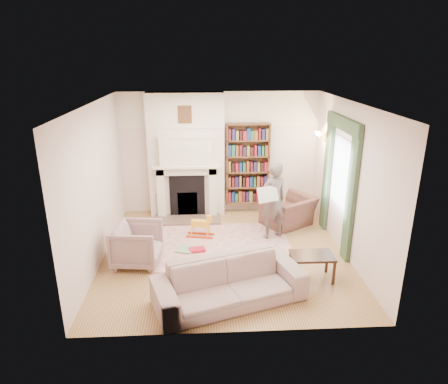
{
  "coord_description": "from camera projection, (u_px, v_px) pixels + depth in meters",
  "views": [
    {
      "loc": [
        -0.39,
        -6.74,
        3.59
      ],
      "look_at": [
        0.0,
        0.25,
        1.15
      ],
      "focal_mm": 32.0,
      "sensor_mm": 36.0,
      "label": 1
    }
  ],
  "objects": [
    {
      "name": "armchair_left",
      "position": [
        137.0,
        244.0,
        7.09
      ],
      "size": [
        0.9,
        0.88,
        0.75
      ],
      "primitive_type": "imported",
      "rotation": [
        0.0,
        0.0,
        1.47
      ],
      "color": "#A29286",
      "rests_on": "floor"
    },
    {
      "name": "board_game",
      "position": [
        186.0,
        249.0,
        7.67
      ],
      "size": [
        0.41,
        0.41,
        0.03
      ],
      "primitive_type": "cube",
      "rotation": [
        0.0,
        0.0,
        -0.26
      ],
      "color": "#D7E14F",
      "rests_on": "rug"
    },
    {
      "name": "curtain_left",
      "position": [
        351.0,
        197.0,
        6.99
      ],
      "size": [
        0.07,
        0.32,
        2.4
      ],
      "primitive_type": "cube",
      "color": "#2D432B",
      "rests_on": "floor"
    },
    {
      "name": "floor",
      "position": [
        225.0,
        254.0,
        7.55
      ],
      "size": [
        4.5,
        4.5,
        0.0
      ],
      "primitive_type": "plane",
      "color": "brown",
      "rests_on": "ground"
    },
    {
      "name": "newspaper",
      "position": [
        268.0,
        194.0,
        7.71
      ],
      "size": [
        0.45,
        0.28,
        0.29
      ],
      "primitive_type": "cube",
      "rotation": [
        -0.35,
        0.0,
        0.39
      ],
      "color": "silver",
      "rests_on": "man_reading"
    },
    {
      "name": "coffee_table",
      "position": [
        311.0,
        267.0,
        6.64
      ],
      "size": [
        0.7,
        0.45,
        0.45
      ],
      "primitive_type": null,
      "rotation": [
        0.0,
        0.0,
        -0.0
      ],
      "color": "black",
      "rests_on": "floor"
    },
    {
      "name": "wall_right",
      "position": [
        349.0,
        181.0,
        7.21
      ],
      "size": [
        0.0,
        4.5,
        4.5
      ],
      "primitive_type": "plane",
      "rotation": [
        1.57,
        0.0,
        -1.57
      ],
      "color": "silver",
      "rests_on": "floor"
    },
    {
      "name": "wall_back",
      "position": [
        219.0,
        153.0,
        9.21
      ],
      "size": [
        4.5,
        0.0,
        4.5
      ],
      "primitive_type": "plane",
      "rotation": [
        1.57,
        0.0,
        0.0
      ],
      "color": "silver",
      "rests_on": "floor"
    },
    {
      "name": "wall_sconce",
      "position": [
        316.0,
        137.0,
        8.45
      ],
      "size": [
        0.2,
        0.24,
        0.24
      ],
      "primitive_type": null,
      "color": "gold",
      "rests_on": "wall_right"
    },
    {
      "name": "rug",
      "position": [
        223.0,
        244.0,
        7.9
      ],
      "size": [
        2.63,
        2.03,
        0.01
      ],
      "primitive_type": "cube",
      "rotation": [
        0.0,
        0.0,
        0.01
      ],
      "color": "beige",
      "rests_on": "floor"
    },
    {
      "name": "wall_left",
      "position": [
        96.0,
        186.0,
        6.97
      ],
      "size": [
        0.0,
        4.5,
        4.5
      ],
      "primitive_type": "plane",
      "rotation": [
        1.57,
        0.0,
        1.57
      ],
      "color": "silver",
      "rests_on": "floor"
    },
    {
      "name": "game_box_lid",
      "position": [
        197.0,
        250.0,
        7.62
      ],
      "size": [
        0.33,
        0.25,
        0.05
      ],
      "primitive_type": "cube",
      "rotation": [
        0.0,
        0.0,
        0.2
      ],
      "color": "#B4142B",
      "rests_on": "rug"
    },
    {
      "name": "window",
      "position": [
        341.0,
        172.0,
        7.57
      ],
      "size": [
        0.02,
        0.9,
        1.3
      ],
      "primitive_type": "cube",
      "color": "silver",
      "rests_on": "wall_right"
    },
    {
      "name": "armchair_reading",
      "position": [
        288.0,
        211.0,
        8.72
      ],
      "size": [
        1.32,
        1.27,
        0.65
      ],
      "primitive_type": "imported",
      "rotation": [
        0.0,
        0.0,
        3.69
      ],
      "color": "#452925",
      "rests_on": "floor"
    },
    {
      "name": "ceiling",
      "position": [
        225.0,
        103.0,
        6.63
      ],
      "size": [
        4.5,
        4.5,
        0.0
      ],
      "primitive_type": "plane",
      "rotation": [
        3.14,
        0.0,
        0.0
      ],
      "color": "white",
      "rests_on": "wall_back"
    },
    {
      "name": "paraffin_heater",
      "position": [
        161.0,
        205.0,
        9.18
      ],
      "size": [
        0.24,
        0.24,
        0.55
      ],
      "primitive_type": "cylinder",
      "rotation": [
        0.0,
        0.0,
        0.02
      ],
      "color": "#AAACB2",
      "rests_on": "floor"
    },
    {
      "name": "pelmet",
      "position": [
        343.0,
        123.0,
        7.26
      ],
      "size": [
        0.09,
        1.7,
        0.24
      ],
      "primitive_type": "cube",
      "color": "#2D432B",
      "rests_on": "wall_right"
    },
    {
      "name": "wall_front",
      "position": [
        235.0,
        239.0,
        4.97
      ],
      "size": [
        4.5,
        0.0,
        4.5
      ],
      "primitive_type": "plane",
      "rotation": [
        -1.57,
        0.0,
        0.0
      ],
      "color": "silver",
      "rests_on": "floor"
    },
    {
      "name": "curtain_right",
      "position": [
        327.0,
        174.0,
        8.31
      ],
      "size": [
        0.07,
        0.32,
        2.4
      ],
      "primitive_type": "cube",
      "color": "#2D432B",
      "rests_on": "floor"
    },
    {
      "name": "sofa",
      "position": [
        229.0,
        283.0,
        5.99
      ],
      "size": [
        2.43,
        1.55,
        0.66
      ],
      "primitive_type": "imported",
      "rotation": [
        0.0,
        0.0,
        0.32
      ],
      "color": "#B4A494",
      "rests_on": "floor"
    },
    {
      "name": "bookcase",
      "position": [
        248.0,
        164.0,
        9.2
      ],
      "size": [
        1.0,
        0.24,
        1.85
      ],
      "primitive_type": "cube",
      "color": "brown",
      "rests_on": "floor"
    },
    {
      "name": "comic_annuals",
      "position": [
        238.0,
        260.0,
        7.28
      ],
      "size": [
        0.55,
        0.72,
        0.02
      ],
      "color": "red",
      "rests_on": "rug"
    },
    {
      "name": "fireplace",
      "position": [
        186.0,
        156.0,
        8.99
      ],
      "size": [
        1.7,
        0.58,
        2.8
      ],
      "color": "silver",
      "rests_on": "floor"
    },
    {
      "name": "man_reading",
      "position": [
        273.0,
        201.0,
        7.97
      ],
      "size": [
        0.68,
        0.58,
        1.6
      ],
      "primitive_type": "imported",
      "rotation": [
        0.0,
        0.0,
        3.53
      ],
      "color": "#574B46",
      "rests_on": "floor"
    },
    {
      "name": "rocking_horse",
      "position": [
        200.0,
        226.0,
        8.16
      ],
      "size": [
        0.59,
        0.33,
        0.49
      ],
      "primitive_type": null,
      "rotation": [
        0.0,
        0.0,
        -0.19
      ],
      "color": "yellow",
      "rests_on": "rug"
    }
  ]
}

